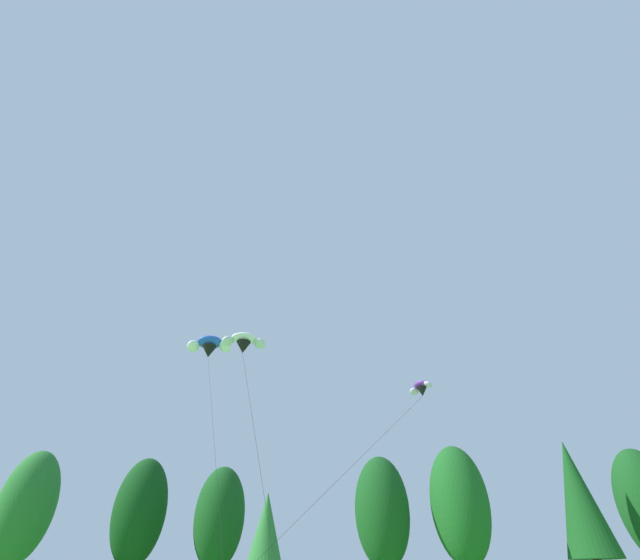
# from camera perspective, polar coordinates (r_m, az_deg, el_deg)

# --- Properties ---
(treeline_tree_b) EXTENTS (5.50, 5.50, 13.71)m
(treeline_tree_b) POSITION_cam_1_polar(r_m,az_deg,el_deg) (59.42, -33.42, -22.98)
(treeline_tree_b) COLOR #472D19
(treeline_tree_b) RESTS_ON ground_plane
(treeline_tree_c) EXTENTS (5.35, 5.35, 13.15)m
(treeline_tree_c) POSITION_cam_1_polar(r_m,az_deg,el_deg) (55.50, -22.06, -25.70)
(treeline_tree_c) COLOR #472D19
(treeline_tree_c) RESTS_ON ground_plane
(treeline_tree_d) EXTENTS (5.11, 5.11, 12.24)m
(treeline_tree_d) POSITION_cam_1_polar(r_m,az_deg,el_deg) (52.99, -12.73, -27.43)
(treeline_tree_d) COLOR #472D19
(treeline_tree_d) RESTS_ON ground_plane
(treeline_tree_e) EXTENTS (3.57, 3.57, 8.96)m
(treeline_tree_e) POSITION_cam_1_polar(r_m,az_deg,el_deg) (46.86, -6.94, -29.37)
(treeline_tree_e) COLOR #472D19
(treeline_tree_e) RESTS_ON ground_plane
(treeline_tree_f) EXTENTS (5.10, 5.10, 12.22)m
(treeline_tree_f) POSITION_cam_1_polar(r_m,az_deg,el_deg) (47.49, 7.95, -27.19)
(treeline_tree_f) COLOR #472D19
(treeline_tree_f) RESTS_ON ground_plane
(treeline_tree_g) EXTENTS (5.30, 5.30, 12.95)m
(treeline_tree_g) POSITION_cam_1_polar(r_m,az_deg,el_deg) (47.86, 17.43, -25.64)
(treeline_tree_g) COLOR #472D19
(treeline_tree_g) RESTS_ON ground_plane
(treeline_tree_h) EXTENTS (4.54, 4.54, 13.37)m
(treeline_tree_h) POSITION_cam_1_polar(r_m,az_deg,el_deg) (51.66, 30.15, -22.85)
(treeline_tree_h) COLOR #472D19
(treeline_tree_h) RESTS_ON ground_plane
(parafoil_kite_high_blue_white) EXTENTS (9.34, 14.72, 18.13)m
(parafoil_kite_high_blue_white) POSITION_cam_1_polar(r_m,az_deg,el_deg) (40.04, -13.99, -8.27)
(parafoil_kite_high_blue_white) COLOR blue
(parafoil_kite_mid_white) EXTENTS (6.00, 9.68, 14.01)m
(parafoil_kite_mid_white) POSITION_cam_1_polar(r_m,az_deg,el_deg) (28.90, -9.75, -7.93)
(parafoil_kite_mid_white) COLOR white
(parafoil_kite_far_purple) EXTENTS (10.55, 11.33, 11.96)m
(parafoil_kite_far_purple) POSITION_cam_1_polar(r_m,az_deg,el_deg) (32.55, 12.81, -13.36)
(parafoil_kite_far_purple) COLOR purple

